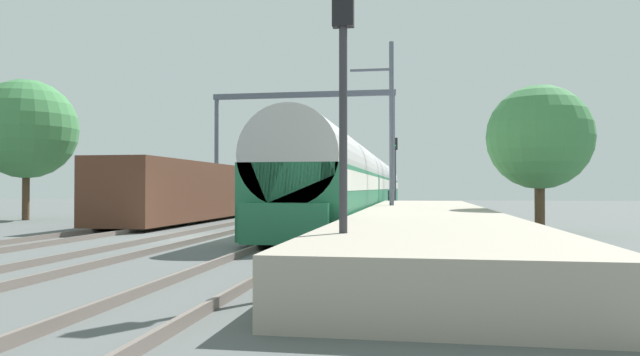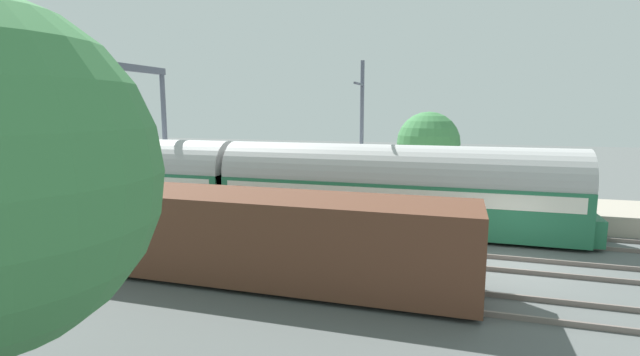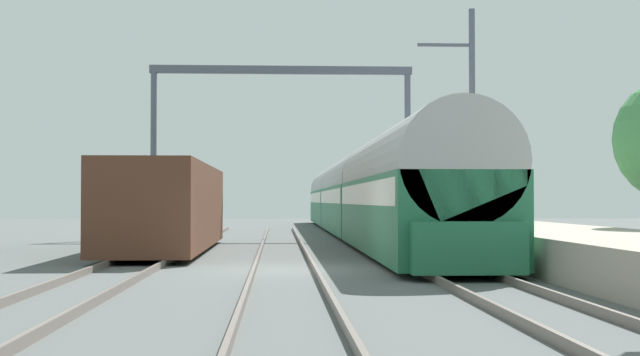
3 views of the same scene
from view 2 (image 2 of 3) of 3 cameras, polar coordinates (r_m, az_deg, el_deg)
ground at (r=18.15m, az=22.83°, el=-10.07°), size 120.00×120.00×0.00m
track_far_west at (r=14.58m, az=24.41°, el=-14.45°), size 1.52×60.00×0.16m
track_west at (r=18.13m, az=22.84°, el=-9.83°), size 1.52×60.00×0.16m
track_east at (r=21.76m, az=21.82°, el=-6.73°), size 1.52×60.00×0.16m
platform at (r=25.30m, az=16.61°, el=-3.52°), size 4.40×28.00×0.90m
passenger_train at (r=28.60m, az=-25.41°, el=0.47°), size 2.93×49.20×3.82m
freight_car at (r=15.08m, az=-6.13°, el=-7.35°), size 2.80×13.00×2.70m
person_crossing at (r=27.76m, az=-16.24°, el=-1.23°), size 0.40×0.47×1.73m
railway_signal_far at (r=32.31m, az=-28.04°, el=3.69°), size 0.36×0.30×5.36m
catenary_gantry at (r=23.66m, az=-27.05°, el=7.64°), size 12.01×0.28×7.86m
catenary_pole_east_mid at (r=23.83m, az=5.15°, el=5.07°), size 1.90×0.20×8.00m
tree_east_background at (r=28.98m, az=13.24°, el=4.21°), size 3.81×3.81×5.42m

